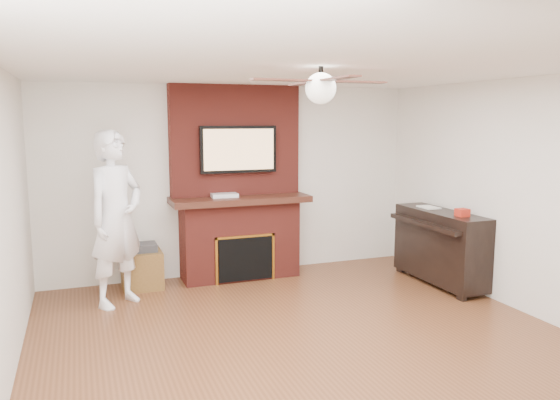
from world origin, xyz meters
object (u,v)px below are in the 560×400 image
object	(u,v)px
fireplace	(238,202)
person	(116,219)
side_table	(142,267)
piano	(440,245)

from	to	relation	value
fireplace	person	distance (m)	1.68
side_table	fireplace	bearing A→B (deg)	2.79
person	piano	distance (m)	3.92
side_table	piano	world-z (taller)	piano
fireplace	piano	distance (m)	2.62
side_table	piano	size ratio (longest dim) A/B	0.39
piano	fireplace	bearing A→B (deg)	151.24
person	fireplace	bearing A→B (deg)	-17.30
fireplace	side_table	bearing A→B (deg)	-176.95
person	side_table	distance (m)	0.95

